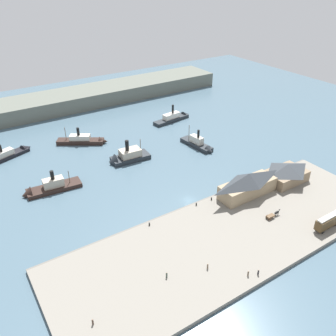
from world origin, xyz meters
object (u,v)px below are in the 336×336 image
Objects in this scene: ferry_shed_west_terminal at (248,184)px; street_tram at (328,221)px; pedestrian_standing_center at (248,273)px; pedestrian_walking_east at (167,275)px; ferry_departing_north at (9,154)px; ferry_mid_harbor at (85,140)px; pedestrian_walking_west at (258,272)px; mooring_post_west at (149,224)px; mooring_post_center_east at (196,204)px; pedestrian_near_east_shed at (208,266)px; horse_cart at (273,215)px; ferry_outer_harbor at (174,117)px; ferry_shed_customs_shed at (286,172)px; mooring_post_center_west at (211,199)px; pedestrian_at_waters_edge at (93,322)px; ferry_approaching_east at (47,188)px; ferry_moored_west at (199,145)px; ferry_near_quay at (126,157)px.

ferry_shed_west_terminal is 2.20× the size of street_tram.
pedestrian_walking_east is at bearing 148.48° from pedestrian_standing_center.
ferry_departing_north is (-70.39, 101.77, -2.60)m from street_tram.
pedestrian_walking_west is at bearing -85.41° from ferry_mid_harbor.
mooring_post_west is 1.00× the size of mooring_post_center_east.
pedestrian_near_east_shed reaches higher than pedestrian_walking_west.
ferry_departing_north is at bearing 109.82° from pedestrian_standing_center.
horse_cart reaches higher than pedestrian_standing_center.
ferry_outer_harbor reaches higher than pedestrian_standing_center.
street_tram is at bearing -112.39° from ferry_shed_customs_shed.
ferry_mid_harbor is at bearing 85.26° from mooring_post_west.
horse_cart is 20.55m from mooring_post_center_west.
ferry_departing_north is (1.75, 94.37, -0.77)m from pedestrian_at_waters_edge.
ferry_shed_customs_shed is 86.99m from ferry_mid_harbor.
mooring_post_center_east is at bearing 77.19° from pedestrian_standing_center.
ferry_shed_west_terminal is 38.30m from pedestrian_near_east_shed.
street_tram is 53.67m from mooring_post_west.
ferry_approaching_east is (-13.68, 57.39, -0.64)m from pedestrian_walking_east.
mooring_post_center_east is 0.05× the size of ferry_moored_west.
ferry_departing_north is at bearing 171.01° from ferry_mid_harbor.
ferry_shed_west_terminal is 0.94× the size of ferry_outer_harbor.
horse_cart is at bearing -98.19° from ferry_shed_west_terminal.
ferry_shed_west_terminal is 0.99× the size of ferry_mid_harbor.
ferry_approaching_east is (-56.99, 41.13, -4.13)m from ferry_shed_west_terminal.
pedestrian_standing_center reaches higher than pedestrian_walking_west.
ferry_shed_west_terminal reaches higher than ferry_near_quay.
ferry_outer_harbor reaches higher than mooring_post_west.
ferry_moored_west reaches higher than mooring_post_center_west.
ferry_shed_west_terminal is 27.35m from street_tram.
mooring_post_center_east is (18.18, 0.45, 0.00)m from mooring_post_west.
mooring_post_center_east is at bearing 59.15° from pedestrian_near_east_shed.
horse_cart is 62.60m from pedestrian_at_waters_edge.
pedestrian_walking_east is at bearing -140.32° from mooring_post_center_east.
pedestrian_walking_east is (-41.35, -2.58, -0.14)m from horse_cart.
pedestrian_walking_east is 0.08× the size of ferry_mid_harbor.
ferry_approaching_east is 34.33m from ferry_near_quay.
ferry_near_quay is (9.72, 65.59, -0.23)m from pedestrian_near_east_shed.
mooring_post_center_west is 43.25m from ferry_near_quay.
pedestrian_near_east_shed is 0.08× the size of ferry_mid_harbor.
mooring_post_center_east is (7.18, 31.56, -0.32)m from pedestrian_standing_center.
ferry_outer_harbor is at bearing 65.91° from mooring_post_center_west.
pedestrian_near_east_shed is at bearing -119.08° from ferry_outer_harbor.
ferry_departing_north is at bearing 124.67° from street_tram.
ferry_shed_west_terminal is at bearing 176.59° from ferry_shed_customs_shed.
ferry_departing_north is at bearing 99.24° from ferry_approaching_east.
ferry_outer_harbor is at bearing 75.20° from ferry_moored_west.
ferry_outer_harbor reaches higher than pedestrian_walking_west.
ferry_mid_harbor reaches higher than ferry_approaching_east.
mooring_post_center_west is at bearing -114.09° from ferry_outer_harbor.
ferry_near_quay reaches higher than ferry_moored_west.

